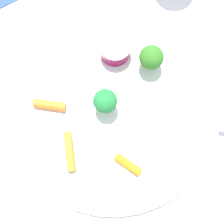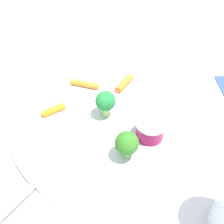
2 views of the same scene
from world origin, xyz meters
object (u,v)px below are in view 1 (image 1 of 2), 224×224
plate (113,106)px  fork (216,128)px  broccoli_floret_0 (151,58)px  carrot_stick_1 (70,152)px  broccoli_floret_1 (105,101)px  sauce_cup (115,49)px  carrot_stick_0 (49,105)px  carrot_stick_2 (126,165)px

plate → fork: bearing=153.1°
broccoli_floret_0 → carrot_stick_1: (0.15, 0.10, -0.02)m
broccoli_floret_1 → fork: broccoli_floret_1 is taller
sauce_cup → carrot_stick_1: (0.10, 0.13, -0.01)m
carrot_stick_0 → carrot_stick_2: 0.14m
carrot_stick_1 → carrot_stick_2: size_ratio=1.36×
plate → fork: fork is taller
carrot_stick_1 → fork: (-0.21, 0.02, -0.00)m
broccoli_floret_0 → fork: size_ratio=0.28×
carrot_stick_1 → carrot_stick_0: bearing=-79.3°
broccoli_floret_1 → carrot_stick_0: 0.09m
broccoli_floret_1 → carrot_stick_0: size_ratio=1.06×
plate → carrot_stick_1: size_ratio=5.70×
carrot_stick_2 → plate: bearing=-92.1°
sauce_cup → carrot_stick_0: 0.13m
sauce_cup → fork: size_ratio=0.26×
broccoli_floret_0 → sauce_cup: bearing=-34.8°
plate → sauce_cup: (-0.02, -0.08, 0.02)m
plate → carrot_stick_2: carrot_stick_2 is taller
broccoli_floret_1 → carrot_stick_1: bearing=39.7°
broccoli_floret_1 → fork: 0.17m
sauce_cup → broccoli_floret_0: bearing=145.2°
broccoli_floret_1 → sauce_cup: bearing=-113.5°
sauce_cup → fork: sauce_cup is taller
carrot_stick_1 → sauce_cup: bearing=-126.9°
carrot_stick_0 → broccoli_floret_1: bearing=166.6°
plate → broccoli_floret_1: (0.01, -0.00, 0.04)m
carrot_stick_0 → broccoli_floret_0: bearing=-170.4°
carrot_stick_0 → fork: 0.25m
sauce_cup → carrot_stick_0: sauce_cup is taller
broccoli_floret_1 → carrot_stick_1: broccoli_floret_1 is taller
plate → broccoli_floret_0: size_ratio=6.44×
sauce_cup → carrot_stick_0: bearing=27.4°
broccoli_floret_0 → broccoli_floret_1: same height
sauce_cup → carrot_stick_1: sauce_cup is taller
fork → carrot_stick_2: bearing=8.2°
carrot_stick_1 → fork: 0.22m
sauce_cup → broccoli_floret_0: broccoli_floret_0 is taller
sauce_cup → broccoli_floret_1: size_ratio=0.95×
broccoli_floret_0 → carrot_stick_1: bearing=34.7°
broccoli_floret_0 → carrot_stick_2: size_ratio=1.20×
broccoli_floret_0 → carrot_stick_0: bearing=9.6°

